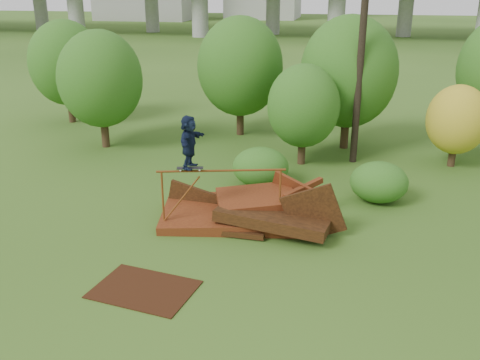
% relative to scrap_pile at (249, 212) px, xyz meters
% --- Properties ---
extents(ground, '(240.00, 240.00, 0.00)m').
position_rel_scrap_pile_xyz_m(ground, '(0.66, -2.63, -0.33)').
color(ground, '#2D5116').
rests_on(ground, ground).
extents(scrap_pile, '(5.84, 3.15, 1.95)m').
position_rel_scrap_pile_xyz_m(scrap_pile, '(0.00, 0.00, 0.00)').
color(scrap_pile, '#4E1C0E').
rests_on(scrap_pile, ground).
extents(grind_rail, '(3.67, 1.00, 1.85)m').
position_rel_scrap_pile_xyz_m(grind_rail, '(-0.71, -0.55, 1.07)').
color(grind_rail, brown).
rests_on(grind_rail, ground).
extents(skateboard, '(0.79, 0.39, 0.08)m').
position_rel_scrap_pile_xyz_m(skateboard, '(-1.59, -0.78, 1.58)').
color(skateboard, black).
rests_on(skateboard, grind_rail).
extents(skater, '(0.58, 1.47, 1.55)m').
position_rel_scrap_pile_xyz_m(skater, '(-1.59, -0.78, 2.37)').
color(skater, '#101A32').
rests_on(skater, skateboard).
extents(flat_plate, '(2.61, 2.06, 0.03)m').
position_rel_scrap_pile_xyz_m(flat_plate, '(-1.75, -4.33, -0.32)').
color(flat_plate, black).
rests_on(flat_plate, ground).
extents(tree_0, '(3.65, 3.65, 5.14)m').
position_rel_scrap_pile_xyz_m(tree_0, '(-7.78, 6.67, 2.71)').
color(tree_0, black).
rests_on(tree_0, ground).
extents(tree_1, '(4.01, 4.01, 5.58)m').
position_rel_scrap_pile_xyz_m(tree_1, '(-2.26, 9.89, 2.93)').
color(tree_1, black).
rests_on(tree_1, ground).
extents(tree_2, '(2.87, 2.87, 4.04)m').
position_rel_scrap_pile_xyz_m(tree_2, '(1.07, 6.00, 2.05)').
color(tree_2, black).
rests_on(tree_2, ground).
extents(tree_3, '(4.15, 4.15, 5.76)m').
position_rel_scrap_pile_xyz_m(tree_3, '(2.73, 8.63, 3.03)').
color(tree_3, black).
rests_on(tree_3, ground).
extents(tree_4, '(2.38, 2.38, 3.28)m').
position_rel_scrap_pile_xyz_m(tree_4, '(7.02, 6.89, 1.57)').
color(tree_4, black).
rests_on(tree_4, ground).
extents(tree_6, '(3.76, 3.76, 5.26)m').
position_rel_scrap_pile_xyz_m(tree_6, '(-11.47, 10.55, 2.75)').
color(tree_6, black).
rests_on(tree_6, ground).
extents(shrub_left, '(2.04, 1.89, 1.41)m').
position_rel_scrap_pile_xyz_m(shrub_left, '(-0.16, 3.20, 0.37)').
color(shrub_left, '#2A5516').
rests_on(shrub_left, ground).
extents(shrub_right, '(1.93, 1.77, 1.37)m').
position_rel_scrap_pile_xyz_m(shrub_right, '(3.97, 2.52, 0.35)').
color(shrub_right, '#2A5516').
rests_on(shrub_right, ground).
extents(utility_pole, '(1.40, 0.28, 9.77)m').
position_rel_scrap_pile_xyz_m(utility_pole, '(3.14, 6.70, 4.62)').
color(utility_pole, black).
rests_on(utility_pole, ground).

